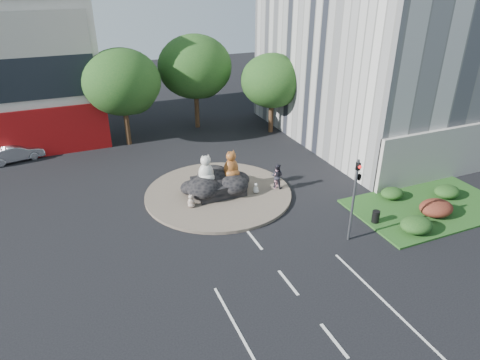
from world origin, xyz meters
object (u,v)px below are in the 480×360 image
object	(u,v)px
kitten_calico	(191,201)
cat_tabby	(231,164)
parked_car	(16,153)
litter_bin	(376,217)
cat_white	(206,168)
kitten_white	(256,188)
pedestrian_dark	(277,176)
pedestrian_pink	(276,176)

from	to	relation	value
kitten_calico	cat_tabby	bearing A→B (deg)	64.92
parked_car	litter_bin	xyz separation A→B (m)	(20.50, -19.06, -0.18)
kitten_calico	litter_bin	xyz separation A→B (m)	(9.80, -6.01, -0.15)
cat_white	kitten_calico	distance (m)	2.48
cat_tabby	kitten_white	xyz separation A→B (m)	(1.32, -1.20, -1.52)
pedestrian_dark	cat_white	bearing A→B (deg)	31.00
litter_bin	cat_white	bearing A→B (deg)	138.35
kitten_white	parked_car	world-z (taller)	parked_car
pedestrian_pink	litter_bin	bearing A→B (deg)	74.73
kitten_calico	parked_car	bearing A→B (deg)	171.98
cat_tabby	kitten_white	bearing A→B (deg)	-49.37
cat_white	cat_tabby	world-z (taller)	cat_tabby
kitten_calico	parked_car	xyz separation A→B (m)	(-10.70, 13.05, 0.03)
kitten_white	pedestrian_dark	world-z (taller)	pedestrian_dark
kitten_calico	litter_bin	bearing A→B (deg)	11.09
kitten_white	pedestrian_pink	xyz separation A→B (m)	(1.62, 0.11, 0.50)
kitten_white	pedestrian_pink	world-z (taller)	pedestrian_pink
cat_tabby	litter_bin	bearing A→B (deg)	-55.71
cat_white	pedestrian_dark	world-z (taller)	cat_white
kitten_calico	litter_bin	distance (m)	11.50
cat_white	pedestrian_pink	bearing A→B (deg)	-2.85
pedestrian_pink	litter_bin	xyz separation A→B (m)	(3.54, -6.28, -0.56)
pedestrian_dark	kitten_calico	bearing A→B (deg)	46.24
cat_white	kitten_white	size ratio (longest dim) A/B	2.66
parked_car	kitten_calico	bearing A→B (deg)	-153.35
parked_car	litter_bin	distance (m)	27.99
pedestrian_dark	litter_bin	size ratio (longest dim) A/B	2.34
kitten_calico	pedestrian_dark	bearing A→B (deg)	45.01
cat_white	kitten_calico	world-z (taller)	cat_white
cat_white	kitten_white	xyz separation A→B (m)	(3.13, -1.20, -1.51)
pedestrian_dark	litter_bin	xyz separation A→B (m)	(3.50, -6.28, -0.59)
litter_bin	kitten_white	bearing A→B (deg)	129.88
pedestrian_pink	pedestrian_dark	bearing A→B (deg)	124.64
cat_white	litter_bin	world-z (taller)	cat_white
cat_tabby	parked_car	world-z (taller)	cat_tabby
cat_tabby	pedestrian_pink	xyz separation A→B (m)	(2.94, -1.09, -1.02)
kitten_calico	pedestrian_dark	distance (m)	6.32
cat_white	pedestrian_dark	bearing A→B (deg)	-2.83
kitten_white	parked_car	xyz separation A→B (m)	(-15.34, 12.89, 0.11)
kitten_white	pedestrian_pink	bearing A→B (deg)	-8.44
cat_tabby	kitten_calico	xyz separation A→B (m)	(-3.32, -1.36, -1.44)
cat_white	kitten_white	distance (m)	3.67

